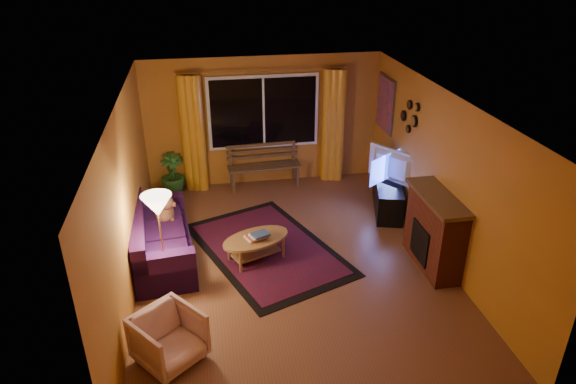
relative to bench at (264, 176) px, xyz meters
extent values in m
cube|color=brown|center=(0.04, -2.75, -0.22)|extent=(4.50, 6.00, 0.02)
cube|color=white|center=(0.04, -2.75, 2.30)|extent=(4.50, 6.00, 0.02)
cube|color=#C27A29|center=(0.04, 0.26, 1.04)|extent=(4.50, 0.02, 2.50)
cube|color=#C27A29|center=(-2.22, -2.75, 1.04)|extent=(0.02, 6.00, 2.50)
cube|color=#C27A29|center=(2.30, -2.75, 1.04)|extent=(0.02, 6.00, 2.50)
cube|color=black|center=(0.04, 0.19, 1.24)|extent=(2.00, 0.02, 1.30)
cylinder|color=#BF8C3F|center=(0.04, 0.15, 2.04)|extent=(3.20, 0.03, 0.03)
cylinder|color=orange|center=(-1.31, 0.13, 0.91)|extent=(0.36, 0.36, 2.24)
cylinder|color=orange|center=(1.39, 0.13, 0.91)|extent=(0.36, 0.36, 2.24)
cube|color=#503A22|center=(0.00, 0.00, 0.00)|extent=(1.43, 0.50, 0.42)
imported|color=#235B1E|center=(-1.76, 0.00, 0.19)|extent=(0.57, 0.57, 0.79)
cube|color=#260C37|center=(-1.87, -2.29, 0.18)|extent=(1.03, 2.03, 0.79)
imported|color=beige|center=(-1.70, -4.46, 0.14)|extent=(0.92, 0.92, 0.70)
cylinder|color=#BF8C3F|center=(-1.79, -3.08, 0.52)|extent=(0.29, 0.29, 1.47)
cube|color=maroon|center=(-0.27, -2.31, -0.20)|extent=(2.62, 3.21, 0.02)
cylinder|color=#9F723F|center=(-0.47, -2.56, -0.02)|extent=(1.38, 1.38, 0.39)
cube|color=black|center=(2.04, -1.38, 0.06)|extent=(0.76, 1.37, 0.54)
imported|color=black|center=(2.04, -1.38, 0.63)|extent=(0.70, 0.93, 0.59)
cube|color=maroon|center=(2.09, -3.15, 0.34)|extent=(0.40, 1.20, 1.10)
cube|color=#EB4621|center=(2.26, -0.30, 1.44)|extent=(0.04, 0.76, 0.96)
camera|label=1|loc=(-1.15, -9.12, 4.19)|focal=32.00mm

